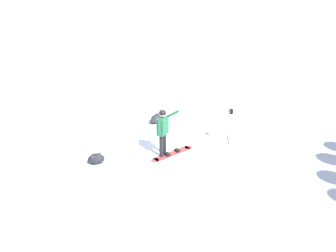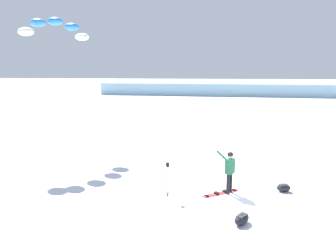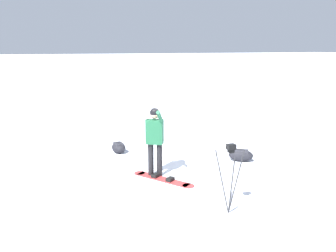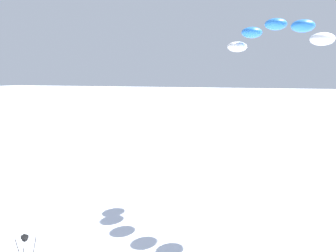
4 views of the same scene
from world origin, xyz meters
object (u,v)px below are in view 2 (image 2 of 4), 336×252
Objects in this scene: snowboard at (221,193)px; snowboarder at (230,168)px; camera_tripod at (168,173)px; gear_bag_large at (284,188)px; traction_kite at (56,28)px; gear_bag_small at (242,219)px.

snowboarder is at bearing -165.08° from snowboard.
gear_bag_large is at bearing -166.78° from camera_tripod.
gear_bag_small is at bearing 140.27° from traction_kite.
snowboard is at bearing 10.93° from gear_bag_large.
traction_kite is (9.15, -5.49, 7.22)m from snowboard.
snowboarder is at bearing 150.29° from traction_kite.
snowboarder is at bearing 10.35° from gear_bag_large.
camera_tripod is 3.39m from gear_bag_small.
snowboarder reaches higher than snowboard.
traction_kite is at bearing -40.84° from camera_tripod.
gear_bag_large is at bearing -169.07° from snowboard.
snowboarder is 12.54m from traction_kite.
gear_bag_small is at bearing 94.65° from snowboarder.
camera_tripod reaches higher than snowboard.
traction_kite is 7.05× the size of gear_bag_large.
gear_bag_large is (-11.72, 5.00, -7.08)m from traction_kite.
gear_bag_large is at bearing -123.56° from gear_bag_small.
gear_bag_small is (-2.64, 1.96, -0.82)m from camera_tripod.
snowboarder is 2.52m from camera_tripod.
snowboarder is 2.80m from gear_bag_small.
traction_kite is at bearing -39.73° from gear_bag_small.
gear_bag_large is 3.67m from gear_bag_small.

